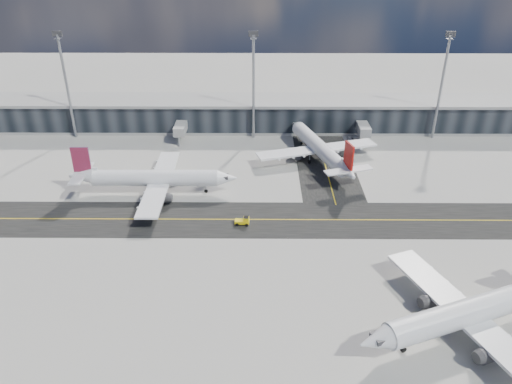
% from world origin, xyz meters
% --- Properties ---
extents(ground, '(300.00, 300.00, 0.00)m').
position_xyz_m(ground, '(0.00, 0.00, 0.00)').
color(ground, gray).
rests_on(ground, ground).
extents(taxiway_lanes, '(180.00, 63.00, 0.03)m').
position_xyz_m(taxiway_lanes, '(3.91, 10.74, 0.01)').
color(taxiway_lanes, black).
rests_on(taxiway_lanes, ground).
extents(terminal_concourse, '(152.00, 19.80, 8.80)m').
position_xyz_m(terminal_concourse, '(0.04, 54.93, 4.09)').
color(terminal_concourse, black).
rests_on(terminal_concourse, ground).
extents(floodlight_masts, '(102.50, 0.70, 28.90)m').
position_xyz_m(floodlight_masts, '(0.00, 48.00, 15.61)').
color(floodlight_masts, gray).
rests_on(floodlight_masts, ground).
extents(airliner_af, '(36.76, 31.25, 10.93)m').
position_xyz_m(airliner_af, '(-21.84, 15.28, 3.61)').
color(airliner_af, white).
rests_on(airliner_af, ground).
extents(airliner_redtail, '(31.14, 36.11, 10.93)m').
position_xyz_m(airliner_redtail, '(16.66, 32.02, 3.61)').
color(airliner_redtail, white).
rests_on(airliner_redtail, ground).
extents(airliner_near, '(37.92, 32.80, 11.66)m').
position_xyz_m(airliner_near, '(33.38, -26.80, 3.85)').
color(airliner_near, silver).
rests_on(airliner_near, ground).
extents(baggage_tug, '(2.92, 1.63, 1.78)m').
position_xyz_m(baggage_tug, '(-1.53, 2.01, 0.89)').
color(baggage_tug, yellow).
rests_on(baggage_tug, ground).
extents(service_van, '(4.10, 6.38, 1.64)m').
position_xyz_m(service_van, '(27.94, 44.00, 0.82)').
color(service_van, white).
rests_on(service_van, ground).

